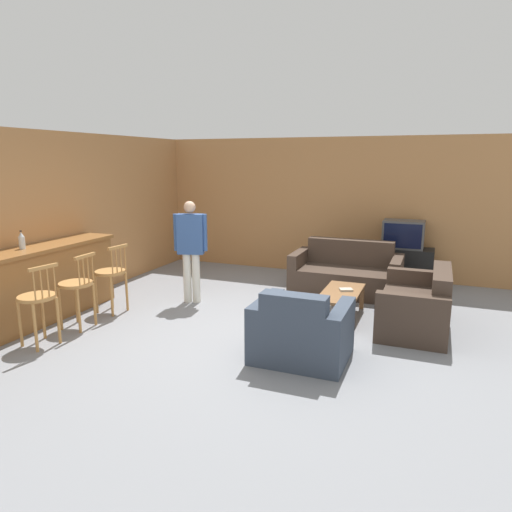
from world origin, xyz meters
TOP-DOWN VIEW (x-y plane):
  - ground_plane at (0.00, 0.00)m, footprint 24.00×24.00m
  - wall_back at (0.00, 3.61)m, footprint 9.40×0.08m
  - wall_left at (-3.13, 1.30)m, footprint 0.08×8.61m
  - bar_counter at (-2.79, -0.56)m, footprint 0.55×2.50m
  - bar_chair_near at (-2.13, -1.20)m, footprint 0.50×0.50m
  - bar_chair_mid at (-2.13, -0.57)m, footprint 0.44×0.44m
  - bar_chair_far at (-2.13, 0.11)m, footprint 0.47×0.47m
  - couch_far at (0.85, 2.37)m, footprint 1.77×0.92m
  - armchair_near at (0.87, -0.43)m, footprint 1.02×0.87m
  - loveseat_right at (2.03, 1.05)m, footprint 0.84×1.48m
  - coffee_table at (1.01, 1.09)m, footprint 0.51×1.10m
  - tv_unit at (1.65, 3.29)m, footprint 1.07×0.47m
  - tv at (1.65, 3.29)m, footprint 0.70×0.42m
  - bottle at (-2.86, -0.70)m, footprint 0.08×0.08m
  - book_on_table at (1.07, 1.17)m, footprint 0.21×0.19m
  - person_by_window at (-1.29, 0.96)m, footprint 0.49×0.27m

SIDE VIEW (x-z plane):
  - ground_plane at x=0.00m, z-range 0.00..0.00m
  - loveseat_right at x=2.03m, z-range -0.11..0.71m
  - couch_far at x=0.85m, z-range -0.12..0.73m
  - armchair_near at x=0.87m, z-range -0.11..0.72m
  - coffee_table at x=1.01m, z-range 0.13..0.51m
  - tv_unit at x=1.65m, z-range 0.00..0.65m
  - book_on_table at x=1.07m, z-range 0.38..0.41m
  - bar_counter at x=-2.79m, z-range 0.00..1.04m
  - bar_chair_near at x=-2.13m, z-range 0.04..1.04m
  - bar_chair_mid at x=-2.13m, z-range 0.04..1.04m
  - bar_chair_far at x=-2.13m, z-range 0.04..1.04m
  - person_by_window at x=-1.29m, z-range 0.11..1.68m
  - tv at x=1.65m, z-range 0.65..1.14m
  - bottle at x=-2.86m, z-range 1.02..1.27m
  - wall_back at x=0.00m, z-range 0.00..2.60m
  - wall_left at x=-3.13m, z-range 0.00..2.60m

